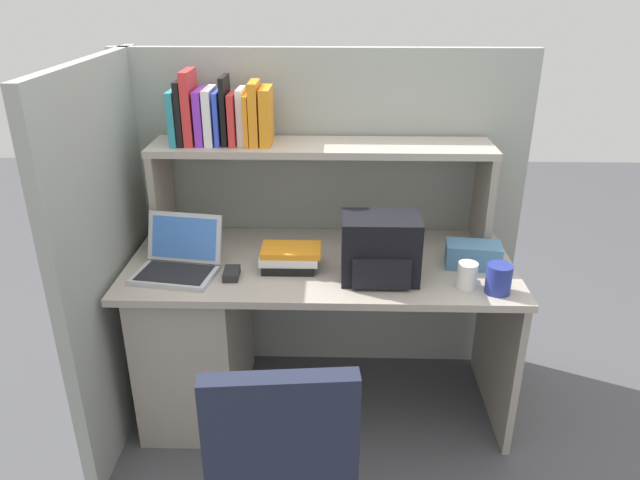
{
  "coord_description": "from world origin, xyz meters",
  "views": [
    {
      "loc": [
        0.06,
        -2.24,
        1.82
      ],
      "look_at": [
        0.0,
        -0.05,
        0.85
      ],
      "focal_mm": 33.44,
      "sensor_mm": 36.0,
      "label": 1
    }
  ],
  "objects": [
    {
      "name": "paper_cup",
      "position": [
        0.57,
        -0.21,
        0.78
      ],
      "size": [
        0.08,
        0.08,
        0.1
      ],
      "primitive_type": "cylinder",
      "color": "white",
      "rests_on": "desk"
    },
    {
      "name": "reference_books_on_shelf",
      "position": [
        -0.42,
        0.2,
        1.3
      ],
      "size": [
        0.41,
        0.19,
        0.3
      ],
      "color": "teal",
      "rests_on": "overhead_hutch"
    },
    {
      "name": "computer_mouse",
      "position": [
        -0.35,
        -0.15,
        0.75
      ],
      "size": [
        0.06,
        0.11,
        0.03
      ],
      "primitive_type": "cube",
      "rotation": [
        0.0,
        0.0,
        0.03
      ],
      "color": "#262628",
      "rests_on": "desk"
    },
    {
      "name": "cubicle_partition_left",
      "position": [
        -0.85,
        -0.05,
        0.78
      ],
      "size": [
        0.05,
        1.06,
        1.55
      ],
      "primitive_type": "cube",
      "color": "#939991",
      "rests_on": "ground_plane"
    },
    {
      "name": "cubicle_partition_rear",
      "position": [
        0.0,
        0.38,
        0.78
      ],
      "size": [
        1.84,
        0.05,
        1.55
      ],
      "primitive_type": "cube",
      "color": "#939991",
      "rests_on": "ground_plane"
    },
    {
      "name": "overhead_hutch",
      "position": [
        0.0,
        0.2,
        1.08
      ],
      "size": [
        1.44,
        0.28,
        0.45
      ],
      "color": "gray",
      "rests_on": "desk"
    },
    {
      "name": "desk_book_stack",
      "position": [
        -0.12,
        -0.07,
        0.78
      ],
      "size": [
        0.25,
        0.15,
        0.09
      ],
      "color": "black",
      "rests_on": "desk"
    },
    {
      "name": "desk",
      "position": [
        -0.39,
        0.0,
        0.4
      ],
      "size": [
        1.6,
        0.7,
        0.73
      ],
      "color": "#AAA093",
      "rests_on": "ground_plane"
    },
    {
      "name": "laptop",
      "position": [
        -0.56,
        -0.11,
        0.78
      ],
      "size": [
        0.35,
        0.31,
        0.22
      ],
      "color": "#B7BABF",
      "rests_on": "desk"
    },
    {
      "name": "backpack",
      "position": [
        0.24,
        -0.14,
        0.85
      ],
      "size": [
        0.3,
        0.23,
        0.26
      ],
      "color": "black",
      "rests_on": "desk"
    },
    {
      "name": "ground_plane",
      "position": [
        0.0,
        0.0,
        0.0
      ],
      "size": [
        8.0,
        8.0,
        0.0
      ],
      "primitive_type": "plane",
      "color": "#4C4C51"
    },
    {
      "name": "snack_canister",
      "position": [
        0.67,
        -0.25,
        0.79
      ],
      "size": [
        0.1,
        0.1,
        0.11
      ],
      "primitive_type": "cylinder",
      "color": "navy",
      "rests_on": "desk"
    },
    {
      "name": "tissue_box",
      "position": [
        0.63,
        -0.03,
        0.78
      ],
      "size": [
        0.23,
        0.15,
        0.1
      ],
      "primitive_type": "cube",
      "rotation": [
        0.0,
        0.0,
        -0.12
      ],
      "color": "teal",
      "rests_on": "desk"
    }
  ]
}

